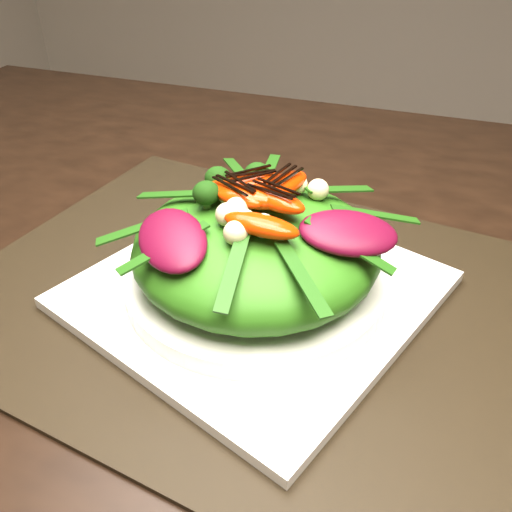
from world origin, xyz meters
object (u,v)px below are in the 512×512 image
(dining_table, at_px, (323,264))
(placemat, at_px, (256,296))
(orange_segment, at_px, (248,197))
(plate_base, at_px, (256,289))
(lettuce_mound, at_px, (256,246))
(salad_bowl, at_px, (256,277))

(dining_table, height_order, placemat, dining_table)
(placemat, bearing_deg, orange_segment, 148.95)
(dining_table, height_order, plate_base, dining_table)
(orange_segment, bearing_deg, placemat, -31.05)
(lettuce_mound, bearing_deg, salad_bowl, 0.00)
(plate_base, height_order, lettuce_mound, lettuce_mound)
(placemat, xyz_separation_m, plate_base, (0.00, 0.00, 0.01))
(salad_bowl, distance_m, lettuce_mound, 0.03)
(salad_bowl, xyz_separation_m, orange_segment, (-0.01, 0.01, 0.08))
(lettuce_mound, bearing_deg, placemat, 0.00)
(placemat, relative_size, lettuce_mound, 2.48)
(dining_table, distance_m, orange_segment, 0.16)
(placemat, height_order, orange_segment, orange_segment)
(plate_base, relative_size, lettuce_mound, 1.29)
(plate_base, height_order, salad_bowl, salad_bowl)
(plate_base, bearing_deg, salad_bowl, -90.00)
(dining_table, xyz_separation_m, lettuce_mound, (-0.04, -0.10, 0.08))
(dining_table, distance_m, salad_bowl, 0.12)
(plate_base, distance_m, lettuce_mound, 0.05)
(salad_bowl, bearing_deg, placemat, 0.00)
(lettuce_mound, xyz_separation_m, orange_segment, (-0.01, 0.01, 0.05))
(lettuce_mound, distance_m, orange_segment, 0.05)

